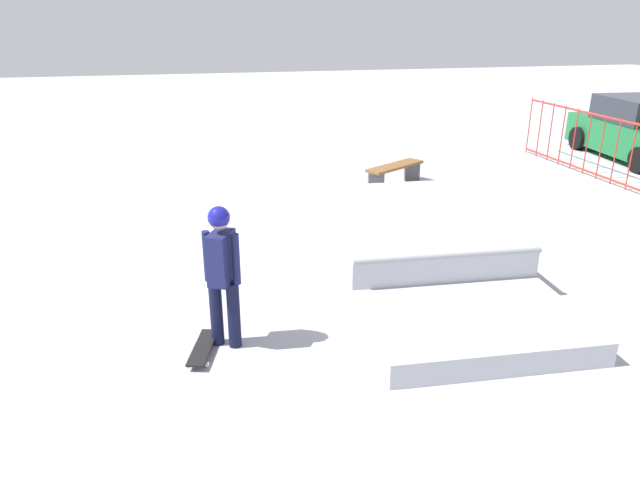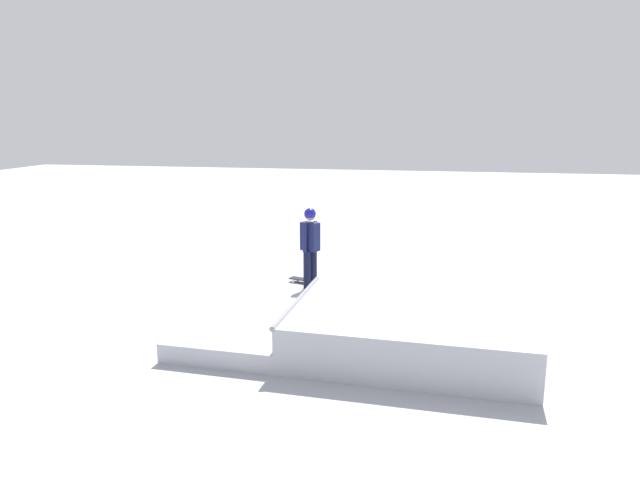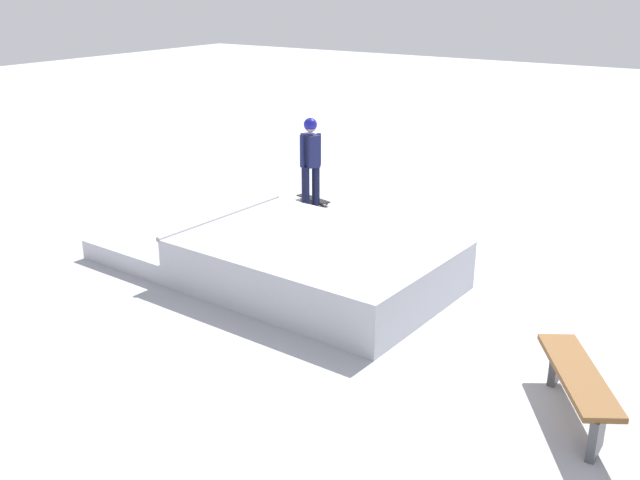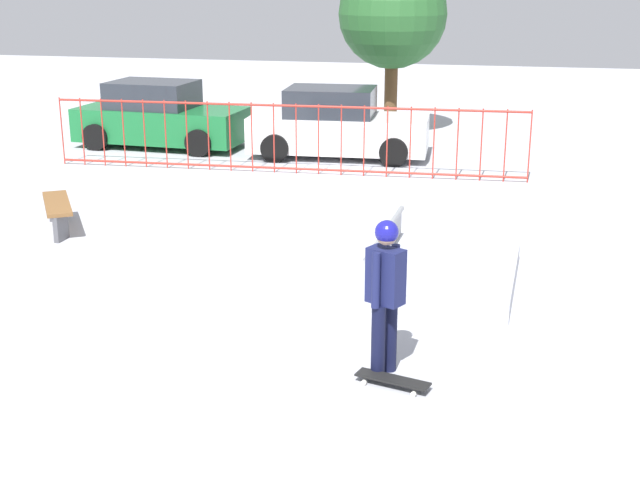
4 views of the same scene
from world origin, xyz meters
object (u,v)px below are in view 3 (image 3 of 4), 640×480
at_px(skater, 311,156).
at_px(skate_ramp, 290,259).
at_px(park_bench, 577,382).
at_px(skateboard, 313,199).

bearing_deg(skater, skate_ramp, 147.09).
xyz_separation_m(skater, park_bench, (-6.14, 4.26, -0.65)).
relative_size(skater, park_bench, 1.10).
distance_m(skate_ramp, skateboard, 3.83).
height_order(skater, park_bench, skater).
bearing_deg(skateboard, skater, 131.48).
xyz_separation_m(skate_ramp, skater, (1.74, -3.05, 0.69)).
distance_m(skater, skateboard, 0.98).
height_order(skate_ramp, park_bench, skate_ramp).
bearing_deg(skate_ramp, skater, -57.36).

